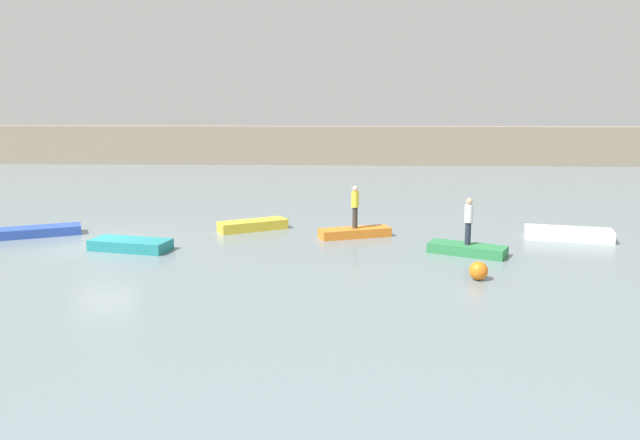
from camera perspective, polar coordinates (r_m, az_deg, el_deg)
ground_plane at (r=27.46m, az=-18.81°, el=-2.14°), size 120.00×120.00×0.00m
embankment_wall at (r=55.90m, az=-7.92°, el=6.61°), size 80.00×1.20×3.28m
rowboat_blue at (r=30.23m, az=-23.59°, el=-0.91°), size 3.41×2.32×0.39m
rowboat_teal at (r=26.26m, az=-16.52°, el=-2.12°), size 3.32×1.90×0.42m
rowboat_yellow at (r=28.96m, az=-6.00°, el=-0.47°), size 3.16×2.32×0.44m
rowboat_orange at (r=27.49m, az=3.12°, el=-1.12°), size 3.19×1.86×0.38m
rowboat_green at (r=25.16m, az=12.98°, el=-2.57°), size 3.07×2.21×0.38m
rowboat_white at (r=28.94m, az=21.24°, el=-1.16°), size 3.69×1.99×0.47m
person_white_shirt at (r=24.90m, az=13.10°, el=0.11°), size 0.32×0.32×1.80m
person_yellow_shirt at (r=27.25m, az=3.15°, el=1.39°), size 0.32×0.32×1.83m
mooring_buoy at (r=21.83m, az=13.93°, el=-4.40°), size 0.62×0.62×0.62m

